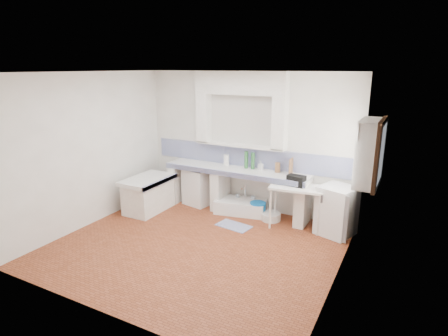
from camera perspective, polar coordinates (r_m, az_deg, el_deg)
The scene contains 36 objects.
floor at distance 6.31m, azimuth -4.32°, elevation -11.84°, with size 4.50×4.50×0.00m, color brown.
ceiling at distance 5.62m, azimuth -4.91°, elevation 14.50°, with size 4.50×4.50×0.00m, color white.
wall_back at distance 7.53m, azimuth 3.55°, elevation 3.99°, with size 4.50×4.50×0.00m, color white.
wall_front at distance 4.33m, azimuth -18.88°, elevation -5.47°, with size 4.50×4.50×0.00m, color white.
wall_left at distance 7.23m, azimuth -19.88°, elevation 2.63°, with size 4.50×4.50×0.00m, color white.
wall_right at distance 5.02m, azimuth 17.72°, elevation -2.53°, with size 4.50×4.50×0.00m, color white.
alcove_mass at distance 7.32m, azimuth 2.56°, elevation 12.95°, with size 1.90×0.25×0.45m, color white.
window_frame at distance 6.10m, azimuth 21.55°, elevation 2.17°, with size 0.35×0.86×1.06m, color #351D10.
lace_valance at distance 6.05m, azimuth 20.54°, elevation 5.84°, with size 0.01×0.84×0.24m, color white.
counter_slab at distance 7.43m, azimuth 1.83°, elevation -0.43°, with size 3.00×0.60×0.08m, color white.
counter_lip at distance 7.19m, azimuth 0.85°, elevation -0.96°, with size 3.00×0.04×0.10m, color navy.
counter_pier_left at distance 8.24m, azimuth -6.99°, elevation -2.21°, with size 0.20×0.55×0.82m, color white.
counter_pier_mid at distance 7.71m, azimuth -0.54°, elevation -3.32°, with size 0.20×0.55×0.82m, color white.
counter_pier_right at distance 7.10m, azimuth 12.05°, elevation -5.34°, with size 0.20×0.55×0.82m, color white.
peninsula_top at distance 7.68m, azimuth -11.67°, elevation -1.78°, with size 0.70×1.10×0.08m, color white.
peninsula_base at distance 7.78m, azimuth -11.53°, elevation -4.25°, with size 0.60×1.00×0.62m, color white.
peninsula_lip at distance 7.48m, azimuth -9.70°, elevation -2.14°, with size 0.04×1.10×0.10m, color navy.
backsplash at distance 7.58m, azimuth 3.47°, elevation 1.74°, with size 4.27×0.03×0.40m, color navy.
stove at distance 8.00m, azimuth -3.86°, elevation -2.81°, with size 0.55×0.53×0.78m, color white.
sink at distance 7.58m, azimuth 2.60°, elevation -6.00°, with size 1.01×0.55×0.24m, color white.
side_table at distance 6.93m, azimuth 11.00°, elevation -5.92°, with size 0.95×0.53×0.04m, color white.
fridge at distance 6.83m, azimuth 16.93°, elevation -6.29°, with size 0.57×0.57×0.88m, color white.
bucket_red at distance 7.70m, azimuth 1.63°, elevation -5.58°, with size 0.28×0.28×0.26m, color #B8140A.
bucket_orange at distance 7.46m, azimuth 2.34°, elevation -6.30°, with size 0.28×0.28×0.26m, color red.
bucket_blue at distance 7.39m, azimuth 5.22°, elevation -6.40°, with size 0.31×0.31×0.30m, color blue.
basin_white at distance 7.29m, azimuth 7.25°, elevation -7.41°, with size 0.37×0.37×0.15m, color white.
water_bottle_a at distance 7.74m, azimuth 2.10°, elevation -5.22°, with size 0.09×0.09×0.32m, color silver.
water_bottle_b at distance 7.65m, azimuth 4.49°, elevation -5.50°, with size 0.09×0.09×0.33m, color silver.
black_bag at distance 6.79m, azimuth 11.06°, elevation -1.93°, with size 0.32×0.18×0.20m, color black.
green_bottle_a at distance 7.44m, azimuth 3.43°, elevation 1.27°, with size 0.07×0.07×0.34m, color #296631.
green_bottle_b at distance 7.39m, azimuth 4.46°, elevation 1.11°, with size 0.07×0.07×0.33m, color #296631.
knife_block at distance 7.22m, azimuth 8.24°, elevation 0.08°, with size 0.10×0.08×0.19m, color #8F5F39.
cutting_board at distance 7.13m, azimuth 10.26°, elevation 0.25°, with size 0.02×0.22×0.30m, color #8F5F39.
paper_towel at distance 7.65m, azimuth 0.36°, elevation 1.23°, with size 0.11×0.11×0.23m, color white.
soap_bottle at distance 7.34m, azimuth 5.67°, elevation 0.37°, with size 0.08×0.08×0.18m, color white.
rug at distance 7.00m, azimuth 1.52°, elevation -8.88°, with size 0.64×0.36×0.01m, color navy.
Camera 1 is at (3.01, -4.74, 2.88)m, focal length 29.69 mm.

